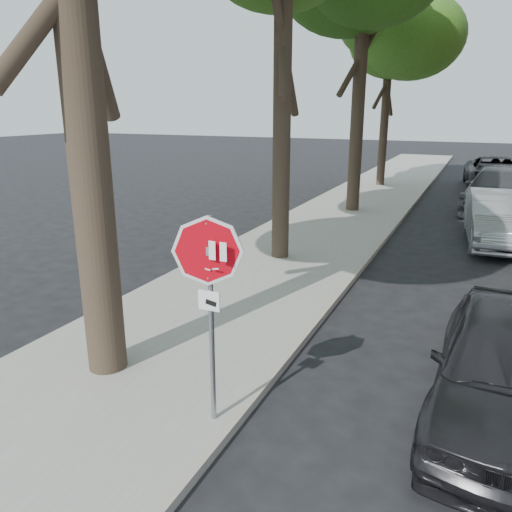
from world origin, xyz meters
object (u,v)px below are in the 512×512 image
at_px(car_b, 499,218).
at_px(car_c, 497,190).
at_px(car_a, 508,367).
at_px(tree_far, 391,34).
at_px(car_d, 495,173).
at_px(stop_sign, 209,282).

bearing_deg(car_b, car_c, 84.54).
distance_m(car_a, car_b, 9.52).
xyz_separation_m(tree_far, car_a, (5.32, -19.44, -6.47)).
xyz_separation_m(tree_far, car_d, (5.30, 1.44, -6.42)).
height_order(car_a, car_c, car_c).
relative_size(tree_far, car_a, 2.13).
bearing_deg(stop_sign, car_b, 73.60).
distance_m(car_b, car_c, 5.42).
xyz_separation_m(car_b, car_d, (-0.03, 11.36, 0.02)).
height_order(tree_far, car_b, tree_far).
bearing_deg(car_b, car_a, -95.46).
relative_size(stop_sign, car_a, 0.60).
relative_size(tree_far, car_b, 2.00).
bearing_deg(stop_sign, car_a, 27.21).
xyz_separation_m(car_a, car_c, (0.00, 14.94, 0.06)).
bearing_deg(tree_far, stop_sign, -84.54).
height_order(car_a, car_d, car_d).
height_order(car_b, car_c, car_c).
height_order(stop_sign, car_c, stop_sign).
relative_size(car_c, car_d, 0.98).
distance_m(stop_sign, tree_far, 21.88).
distance_m(car_c, car_d, 5.94).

